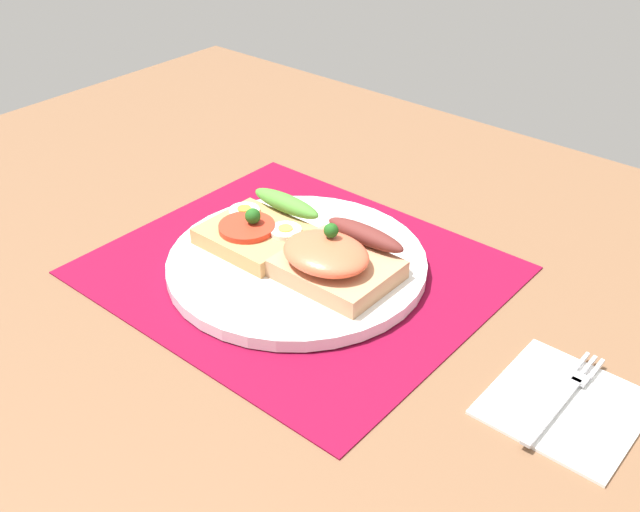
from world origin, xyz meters
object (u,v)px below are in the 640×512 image
(napkin, at_px, (565,404))
(sandwich_salmon, at_px, (334,260))
(sandwich_egg_tomato, at_px, (260,228))
(fork, at_px, (565,395))
(plate, at_px, (297,263))

(napkin, bearing_deg, sandwich_salmon, 179.11)
(sandwich_egg_tomato, bearing_deg, sandwich_salmon, -2.07)
(sandwich_salmon, xyz_separation_m, napkin, (0.24, -0.00, -0.03))
(sandwich_salmon, relative_size, fork, 0.83)
(plate, distance_m, sandwich_salmon, 0.06)
(sandwich_egg_tomato, bearing_deg, fork, -0.49)
(sandwich_salmon, bearing_deg, plate, 177.58)
(fork, bearing_deg, napkin, -54.27)
(sandwich_egg_tomato, distance_m, sandwich_salmon, 0.10)
(sandwich_salmon, height_order, napkin, sandwich_salmon)
(plate, relative_size, sandwich_salmon, 2.44)
(plate, relative_size, napkin, 2.25)
(plate, xyz_separation_m, napkin, (0.29, -0.01, -0.01))
(plate, relative_size, sandwich_egg_tomato, 2.53)
(napkin, xyz_separation_m, fork, (-0.00, 0.00, 0.00))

